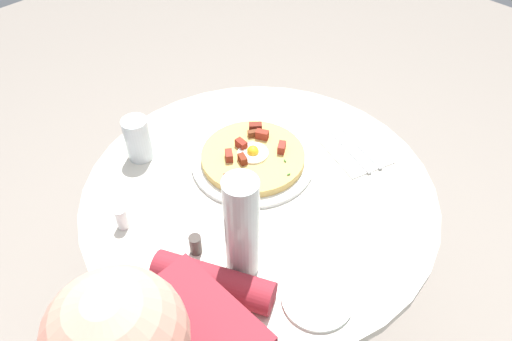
% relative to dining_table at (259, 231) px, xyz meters
% --- Properties ---
extents(ground_plane, '(6.00, 6.00, 0.00)m').
position_rel_dining_table_xyz_m(ground_plane, '(0.00, 0.00, -0.55)').
color(ground_plane, gray).
extents(dining_table, '(0.90, 0.90, 0.72)m').
position_rel_dining_table_xyz_m(dining_table, '(0.00, 0.00, 0.00)').
color(dining_table, beige).
rests_on(dining_table, ground_plane).
extents(pizza_plate, '(0.33, 0.33, 0.01)m').
position_rel_dining_table_xyz_m(pizza_plate, '(-0.06, -0.08, 0.18)').
color(pizza_plate, white).
rests_on(pizza_plate, dining_table).
extents(breakfast_pizza, '(0.27, 0.27, 0.05)m').
position_rel_dining_table_xyz_m(breakfast_pizza, '(-0.06, -0.08, 0.20)').
color(breakfast_pizza, tan).
rests_on(breakfast_pizza, pizza_plate).
extents(bread_plate, '(0.15, 0.15, 0.01)m').
position_rel_dining_table_xyz_m(bread_plate, '(0.14, 0.31, 0.18)').
color(bread_plate, silver).
rests_on(bread_plate, dining_table).
extents(napkin, '(0.19, 0.21, 0.00)m').
position_rel_dining_table_xyz_m(napkin, '(-0.29, 0.09, 0.17)').
color(napkin, white).
rests_on(napkin, dining_table).
extents(fork, '(0.07, 0.17, 0.00)m').
position_rel_dining_table_xyz_m(fork, '(-0.27, 0.08, 0.18)').
color(fork, silver).
rests_on(fork, napkin).
extents(knife, '(0.07, 0.17, 0.00)m').
position_rel_dining_table_xyz_m(knife, '(-0.31, 0.09, 0.18)').
color(knife, silver).
rests_on(knife, napkin).
extents(water_glass, '(0.07, 0.07, 0.12)m').
position_rel_dining_table_xyz_m(water_glass, '(0.14, -0.31, 0.23)').
color(water_glass, silver).
rests_on(water_glass, dining_table).
extents(water_bottle, '(0.07, 0.07, 0.27)m').
position_rel_dining_table_xyz_m(water_bottle, '(0.19, 0.14, 0.30)').
color(water_bottle, silver).
rests_on(water_bottle, dining_table).
extents(salt_shaker, '(0.03, 0.03, 0.06)m').
position_rel_dining_table_xyz_m(salt_shaker, '(0.31, -0.14, 0.20)').
color(salt_shaker, white).
rests_on(salt_shaker, dining_table).
extents(pepper_shaker, '(0.03, 0.03, 0.05)m').
position_rel_dining_table_xyz_m(pepper_shaker, '(0.24, 0.03, 0.20)').
color(pepper_shaker, '#3F3833').
rests_on(pepper_shaker, dining_table).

